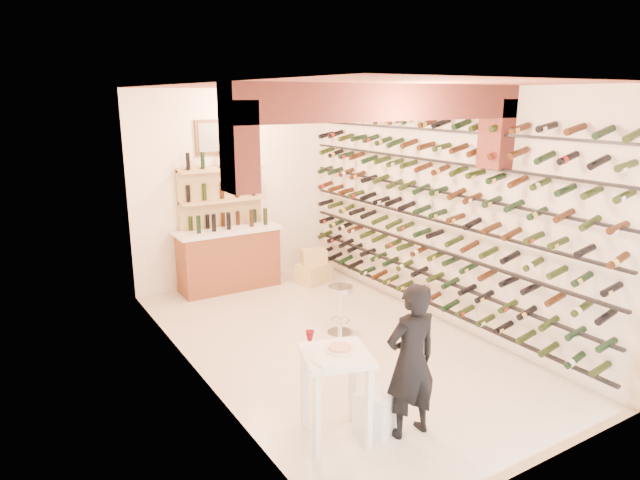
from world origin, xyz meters
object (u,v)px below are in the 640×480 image
Objects in this scene: chrome_barstool at (340,306)px; crate_lower at (314,273)px; wine_rack at (427,212)px; tasting_table at (335,368)px; white_stool at (376,411)px; person at (411,361)px; back_counter at (229,257)px.

crate_lower is (0.80, 2.02, -0.22)m from chrome_barstool.
crate_lower is at bearing 102.50° from wine_rack.
wine_rack is 8.54× the size of chrome_barstool.
wine_rack is at bearing 50.70° from tasting_table.
person reaches higher than white_stool.
person is 2.67× the size of crate_lower.
chrome_barstool is at bearing 65.13° from white_stool.
tasting_table is at bearing -124.74° from chrome_barstool.
crate_lower is (1.75, 4.06, -0.04)m from white_stool.
crate_lower is at bearing 78.67° from tasting_table.
chrome_barstool is (1.33, 1.92, -0.32)m from tasting_table.
chrome_barstool is (0.94, 2.04, 0.18)m from white_stool.
wine_rack is 5.49× the size of tasting_table.
tasting_table is 2.51× the size of white_stool.
person reaches higher than chrome_barstool.
wine_rack is 3.35× the size of back_counter.
wine_rack reaches higher than crate_lower.
white_stool is (0.39, -0.12, -0.50)m from tasting_table.
back_counter reaches higher than white_stool.
wine_rack is 1.75m from chrome_barstool.
wine_rack is 10.26× the size of crate_lower.
white_stool is 0.28× the size of person.
back_counter is at bearing 161.55° from crate_lower.
back_counter reaches higher than tasting_table.
tasting_table is (-2.62, -1.74, -0.85)m from wine_rack.
back_counter is 1.14× the size of person.
white_stool is at bearing -113.29° from crate_lower.
tasting_table is 0.70× the size of person.
tasting_table reaches higher than chrome_barstool.
wine_rack is at bearing -77.50° from crate_lower.
person is (0.23, -0.19, 0.54)m from white_stool.
back_counter is 1.46m from crate_lower.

